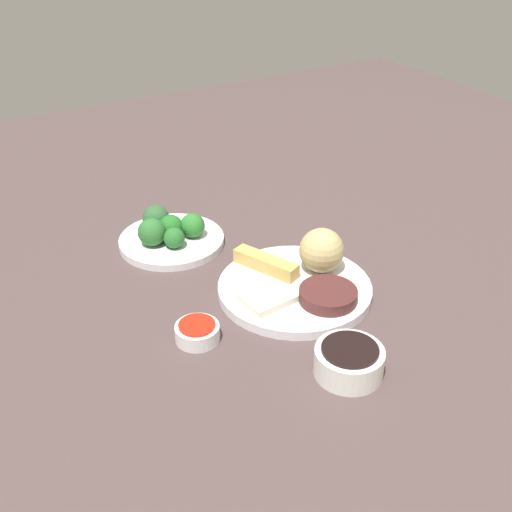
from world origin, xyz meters
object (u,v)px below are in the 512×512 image
Objects in this scene: main_plate at (295,289)px; sauce_ramekin_sweet_and_sour at (197,333)px; soy_sauce_bowl at (349,362)px; broccoli_plate at (172,241)px.

sauce_ramekin_sweet_and_sour reaches higher than main_plate.
soy_sauce_bowl is 0.23m from sauce_ramekin_sweet_and_sour.
main_plate reaches higher than broccoli_plate.
main_plate is 1.30× the size of broccoli_plate.
sauce_ramekin_sweet_and_sour reaches higher than broccoli_plate.
soy_sauce_bowl is (-0.20, 0.04, 0.01)m from main_plate.
soy_sauce_bowl is at bearing -139.70° from sauce_ramekin_sweet_and_sour.
soy_sauce_bowl reaches higher than broccoli_plate.
broccoli_plate is 0.29m from sauce_ramekin_sweet_and_sour.
soy_sauce_bowl is 1.45× the size of sauce_ramekin_sweet_and_sour.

